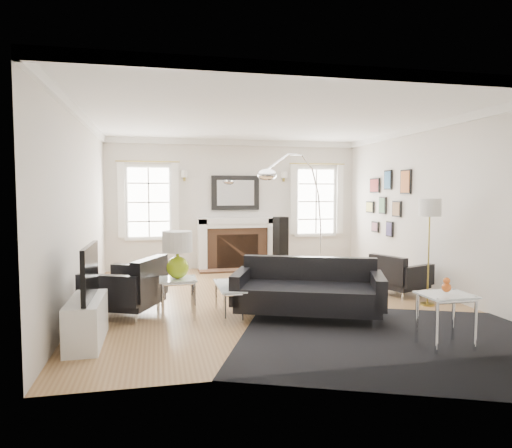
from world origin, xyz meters
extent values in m
plane|color=olive|center=(0.00, 0.00, 0.00)|extent=(6.00, 6.00, 0.00)
cube|color=beige|center=(0.00, 3.00, 1.40)|extent=(5.50, 0.04, 2.80)
cube|color=beige|center=(0.00, -3.00, 1.40)|extent=(5.50, 0.04, 2.80)
cube|color=beige|center=(-2.75, 0.00, 1.40)|extent=(0.04, 6.00, 2.80)
cube|color=beige|center=(2.75, 0.00, 1.40)|extent=(0.04, 6.00, 2.80)
cube|color=white|center=(0.00, 0.00, 2.80)|extent=(5.50, 6.00, 0.02)
cube|color=white|center=(0.00, 0.00, 2.74)|extent=(5.50, 6.00, 0.12)
cube|color=white|center=(-0.75, 2.80, 0.55)|extent=(0.18, 0.38, 1.10)
cube|color=white|center=(0.75, 2.80, 0.55)|extent=(0.18, 0.38, 1.10)
cube|color=white|center=(0.00, 2.80, 1.05)|extent=(1.70, 0.38, 0.12)
cube|color=white|center=(0.00, 2.80, 0.95)|extent=(1.50, 0.34, 0.10)
cube|color=brown|center=(0.00, 2.82, 0.45)|extent=(1.30, 0.30, 0.90)
cube|color=black|center=(0.00, 2.72, 0.38)|extent=(0.90, 0.10, 0.76)
cube|color=brown|center=(0.00, 2.55, 0.02)|extent=(1.70, 0.50, 0.04)
cube|color=black|center=(0.00, 2.96, 1.65)|extent=(1.05, 0.06, 0.75)
cube|color=white|center=(0.00, 2.92, 1.65)|extent=(0.82, 0.02, 0.55)
cube|color=white|center=(-1.85, 2.97, 1.45)|extent=(1.00, 0.05, 1.60)
cube|color=white|center=(-1.85, 2.94, 1.45)|extent=(0.84, 0.02, 1.44)
cube|color=white|center=(-2.40, 2.87, 1.50)|extent=(0.14, 0.05, 1.55)
cube|color=white|center=(-1.30, 2.87, 1.50)|extent=(0.14, 0.05, 1.55)
cube|color=white|center=(1.85, 2.97, 1.45)|extent=(1.00, 0.05, 1.60)
cube|color=white|center=(1.85, 2.94, 1.45)|extent=(0.84, 0.02, 1.44)
cube|color=white|center=(1.30, 2.87, 1.50)|extent=(0.14, 0.05, 1.55)
cube|color=white|center=(2.40, 2.87, 1.50)|extent=(0.14, 0.05, 1.55)
cube|color=black|center=(2.72, 0.60, 1.85)|extent=(0.03, 0.34, 0.44)
cube|color=#C66B34|center=(2.70, 0.60, 1.85)|extent=(0.01, 0.29, 0.39)
cube|color=black|center=(2.72, 1.25, 1.90)|extent=(0.03, 0.28, 0.38)
cube|color=teal|center=(2.70, 1.25, 1.90)|extent=(0.01, 0.23, 0.33)
cube|color=black|center=(2.72, 1.80, 1.80)|extent=(0.03, 0.40, 0.30)
cube|color=maroon|center=(2.70, 1.80, 1.80)|extent=(0.01, 0.35, 0.25)
cube|color=black|center=(2.72, 0.90, 1.35)|extent=(0.03, 0.30, 0.30)
cube|color=brown|center=(2.70, 0.90, 1.35)|extent=(0.01, 0.25, 0.25)
cube|color=black|center=(2.72, 1.45, 1.40)|extent=(0.03, 0.26, 0.34)
cube|color=#497A4F|center=(2.70, 1.45, 1.40)|extent=(0.01, 0.21, 0.29)
cube|color=black|center=(2.72, 2.00, 1.35)|extent=(0.03, 0.32, 0.24)
cube|color=#C8BC55|center=(2.70, 2.00, 1.35)|extent=(0.01, 0.27, 0.19)
cube|color=black|center=(2.72, 1.15, 0.95)|extent=(0.03, 0.24, 0.30)
cube|color=#3E3468|center=(2.70, 1.15, 0.95)|extent=(0.01, 0.19, 0.25)
cube|color=black|center=(2.72, 1.75, 0.95)|extent=(0.03, 0.28, 0.22)
cube|color=#884F5A|center=(2.70, 1.75, 0.95)|extent=(0.01, 0.23, 0.17)
cube|color=white|center=(-2.45, -1.70, 0.25)|extent=(0.35, 1.00, 0.50)
cube|color=black|center=(-2.40, -1.70, 0.80)|extent=(0.05, 1.00, 0.58)
cube|color=black|center=(0.89, -2.34, 0.01)|extent=(4.22, 3.91, 0.01)
cube|color=black|center=(0.25, -1.25, 0.29)|extent=(2.03, 1.48, 0.31)
cube|color=black|center=(0.39, -0.89, 0.51)|extent=(1.76, 0.80, 0.51)
cube|color=black|center=(-0.59, -0.92, 0.41)|extent=(0.45, 0.86, 0.39)
cube|color=black|center=(1.09, -1.58, 0.41)|extent=(0.45, 0.86, 0.39)
cube|color=black|center=(-2.12, -0.55, 0.29)|extent=(1.11, 1.11, 0.31)
cube|color=black|center=(-1.78, -0.71, 0.52)|extent=(0.49, 0.82, 0.52)
cube|color=black|center=(-1.95, -0.18, 0.42)|extent=(0.81, 0.47, 0.40)
cube|color=black|center=(-2.30, -0.93, 0.42)|extent=(0.81, 0.47, 0.40)
cube|color=black|center=(2.20, -0.18, 0.24)|extent=(0.90, 0.90, 0.26)
cube|color=black|center=(1.91, -0.30, 0.43)|extent=(0.37, 0.69, 0.43)
cube|color=black|center=(2.33, -0.50, 0.35)|extent=(0.68, 0.35, 0.33)
cube|color=black|center=(2.07, 0.14, 0.35)|extent=(0.68, 0.35, 0.33)
cube|color=silver|center=(-0.43, -0.92, 0.41)|extent=(0.95, 0.95, 0.02)
cylinder|color=silver|center=(-0.87, -1.35, 0.21)|extent=(0.04, 0.04, 0.42)
cylinder|color=silver|center=(0.00, -1.35, 0.21)|extent=(0.04, 0.04, 0.42)
cylinder|color=silver|center=(-0.87, -0.48, 0.21)|extent=(0.04, 0.04, 0.42)
cylinder|color=silver|center=(0.00, -0.48, 0.21)|extent=(0.04, 0.04, 0.42)
cube|color=silver|center=(-1.42, -0.87, 0.52)|extent=(0.48, 0.48, 0.02)
cylinder|color=silver|center=(-1.62, -1.07, 0.26)|extent=(0.04, 0.04, 0.53)
cylinder|color=silver|center=(-1.22, -1.07, 0.26)|extent=(0.04, 0.04, 0.53)
cylinder|color=silver|center=(-1.62, -0.67, 0.26)|extent=(0.04, 0.04, 0.53)
cylinder|color=silver|center=(-1.22, -0.67, 0.26)|extent=(0.04, 0.04, 0.53)
cube|color=silver|center=(1.32, -2.65, 0.57)|extent=(0.53, 0.44, 0.02)
cylinder|color=silver|center=(1.10, -2.83, 0.29)|extent=(0.04, 0.04, 0.58)
cylinder|color=silver|center=(1.55, -2.83, 0.29)|extent=(0.04, 0.04, 0.58)
cylinder|color=silver|center=(1.10, -2.47, 0.29)|extent=(0.04, 0.04, 0.58)
cylinder|color=silver|center=(1.55, -2.47, 0.29)|extent=(0.04, 0.04, 0.58)
sphere|color=#A4C919|center=(-1.42, -0.87, 0.67)|extent=(0.29, 0.29, 0.29)
cylinder|color=#A4C919|center=(-1.42, -0.87, 0.82)|extent=(0.04, 0.04, 0.12)
cylinder|color=white|center=(-1.42, -0.87, 1.02)|extent=(0.39, 0.39, 0.27)
sphere|color=#C85319|center=(1.32, -2.65, 0.65)|extent=(0.10, 0.10, 0.10)
sphere|color=#C85319|center=(1.32, -2.65, 0.72)|extent=(0.07, 0.07, 0.07)
cube|color=white|center=(1.63, 2.01, 0.10)|extent=(0.26, 0.41, 0.21)
ellipsoid|color=silver|center=(0.18, 0.77, 1.96)|extent=(0.35, 0.35, 0.21)
cylinder|color=#A7913A|center=(2.20, -0.96, 0.01)|extent=(0.20, 0.20, 0.03)
cylinder|color=#A7913A|center=(2.20, -0.96, 0.70)|extent=(0.02, 0.02, 1.39)
cylinder|color=white|center=(2.20, -0.96, 1.44)|extent=(0.32, 0.32, 0.26)
cube|color=black|center=(0.77, 2.00, 0.58)|extent=(0.30, 0.30, 1.16)
camera|label=1|loc=(-1.67, -6.90, 1.66)|focal=32.00mm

